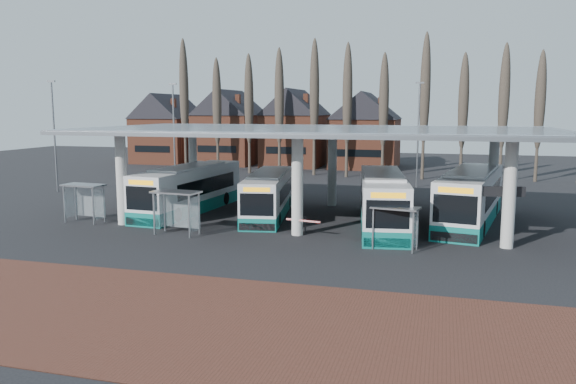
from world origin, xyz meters
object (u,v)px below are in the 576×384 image
(shelter_1, at_px, (178,203))
(shelter_0, at_px, (85,194))
(shelter_2, at_px, (396,218))
(bus_0, at_px, (190,190))
(bus_2, at_px, (382,201))
(bus_1, at_px, (269,195))
(bus_3, at_px, (471,198))

(shelter_1, bearing_deg, shelter_0, 172.90)
(shelter_2, bearing_deg, bus_0, 164.96)
(bus_0, xyz_separation_m, shelter_1, (2.68, -7.34, 0.32))
(bus_2, relative_size, shelter_2, 4.72)
(bus_2, height_order, shelter_1, bus_2)
(bus_2, bearing_deg, shelter_2, -85.72)
(bus_1, distance_m, shelter_0, 12.62)
(bus_3, bearing_deg, bus_0, -167.34)
(bus_1, height_order, bus_2, bus_2)
(bus_1, xyz_separation_m, bus_3, (13.90, 0.91, 0.22))
(bus_1, xyz_separation_m, shelter_1, (-3.54, -7.38, 0.47))
(bus_0, xyz_separation_m, shelter_2, (15.88, -7.55, 0.09))
(bus_2, height_order, shelter_2, bus_2)
(bus_0, xyz_separation_m, bus_1, (6.22, 0.04, -0.14))
(bus_3, relative_size, shelter_0, 4.59)
(shelter_0, relative_size, shelter_2, 1.06)
(bus_3, relative_size, shelter_2, 4.88)
(bus_0, relative_size, bus_1, 1.09)
(bus_2, height_order, bus_3, bus_3)
(shelter_1, bearing_deg, bus_2, 32.07)
(bus_0, relative_size, shelter_1, 4.17)
(shelter_0, bearing_deg, shelter_1, -7.75)
(bus_1, height_order, shelter_0, bus_1)
(bus_1, height_order, bus_3, bus_3)
(shelter_1, relative_size, shelter_2, 1.10)
(shelter_0, distance_m, shelter_2, 21.05)
(shelter_2, bearing_deg, shelter_1, -170.50)
(bus_2, distance_m, bus_3, 6.13)
(bus_0, distance_m, bus_2, 14.57)
(bus_0, bearing_deg, bus_1, 4.19)
(shelter_2, bearing_deg, bus_3, 73.87)
(bus_3, bearing_deg, shelter_0, -155.51)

